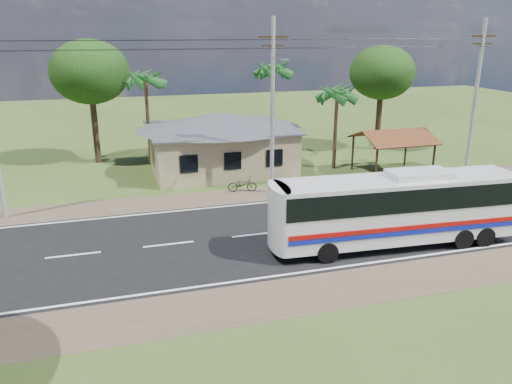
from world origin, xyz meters
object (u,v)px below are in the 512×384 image
waiting_shed (394,137)px  person (395,181)px  motorcycle (242,184)px  coach_bus (398,204)px

waiting_shed → person: bearing=-118.4°
waiting_shed → person: waiting_shed is taller
waiting_shed → motorcycle: size_ratio=2.74×
waiting_shed → person: size_ratio=3.10×
coach_bus → motorcycle: (-5.10, 10.44, -1.65)m
waiting_shed → coach_bus: bearing=-119.8°
coach_bus → waiting_shed: bearing=63.5°
waiting_shed → motorcycle: bearing=-174.2°
person → coach_bus: bearing=34.9°
motorcycle → person: size_ratio=1.13×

